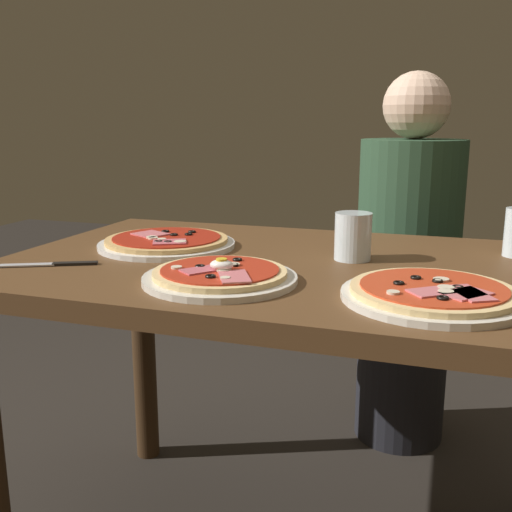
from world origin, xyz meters
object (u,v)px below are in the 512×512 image
at_px(dining_table, 295,315).
at_px(water_glass_far, 353,239).
at_px(pizza_foreground, 220,276).
at_px(pizza_across_right, 433,293).
at_px(diner_person, 407,273).
at_px(knife, 56,264).
at_px(pizza_across_left, 167,242).

relative_size(dining_table, water_glass_far, 12.26).
height_order(pizza_foreground, pizza_across_right, pizza_foreground).
distance_m(pizza_foreground, diner_person, 0.97).
relative_size(knife, diner_person, 0.16).
bearing_deg(dining_table, knife, -157.63).
height_order(dining_table, pizza_foreground, pizza_foreground).
xyz_separation_m(pizza_across_left, diner_person, (0.51, 0.66, -0.20)).
distance_m(water_glass_far, knife, 0.62).
height_order(pizza_across_right, knife, pizza_across_right).
height_order(water_glass_far, diner_person, diner_person).
height_order(pizza_across_left, diner_person, diner_person).
distance_m(dining_table, pizza_across_left, 0.35).
relative_size(pizza_across_right, water_glass_far, 2.99).
bearing_deg(knife, water_glass_far, 23.49).
bearing_deg(pizza_foreground, diner_person, 73.23).
height_order(pizza_across_left, pizza_across_right, same).
height_order(dining_table, knife, knife).
xyz_separation_m(pizza_foreground, pizza_across_right, (0.38, 0.00, -0.00)).
relative_size(pizza_across_left, pizza_across_right, 1.06).
distance_m(pizza_across_left, diner_person, 0.85).
distance_m(dining_table, diner_person, 0.73).
xyz_separation_m(knife, diner_person, (0.64, 0.90, -0.19)).
relative_size(pizza_foreground, pizza_across_right, 0.95).
relative_size(pizza_foreground, water_glass_far, 2.83).
bearing_deg(water_glass_far, pizza_foreground, -128.00).
bearing_deg(diner_person, dining_table, 75.62).
bearing_deg(dining_table, pizza_across_right, -34.28).
height_order(knife, diner_person, diner_person).
relative_size(dining_table, pizza_across_right, 4.10).
relative_size(pizza_across_left, diner_person, 0.27).
relative_size(pizza_foreground, diner_person, 0.24).
bearing_deg(diner_person, knife, 54.44).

